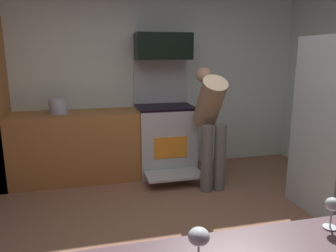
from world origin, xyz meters
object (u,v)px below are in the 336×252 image
Objects in this scene: oven_range at (165,137)px; wine_glass_near at (199,238)px; stock_pot at (58,106)px; microwave at (163,46)px; person_cook at (210,119)px; wine_glass_mid at (332,207)px.

oven_range is 10.32× the size of wine_glass_near.
microwave is at bearing 3.30° from stock_pot.
wine_glass_near is at bearing -112.16° from person_cook.
wine_glass_near is at bearing -101.24° from oven_range.
stock_pot is at bearing -176.70° from microwave.
wine_glass_near is (-1.07, -2.63, 0.14)m from person_cook.
person_cook is 6.38× the size of stock_pot.
wine_glass_near is at bearing -170.32° from wine_glass_mid.
oven_range is 6.73× the size of stock_pot.
microwave is 1.21m from person_cook.
oven_range is at bearing -90.00° from microwave.
oven_range reaches higher than wine_glass_near.
microwave reaches higher than wine_glass_mid.
stock_pot is (-1.39, 0.01, 0.48)m from oven_range.
oven_range is at bearing 123.31° from person_cook.
wine_glass_near is 0.65m from wine_glass_mid.
person_cook is at bearing 80.38° from wine_glass_mid.
stock_pot reaches higher than wine_glass_mid.
person_cook is at bearing -60.14° from microwave.
person_cook reaches higher than wine_glass_mid.
stock_pot is at bearing 102.64° from wine_glass_near.
stock_pot is at bearing 113.51° from wine_glass_mid.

